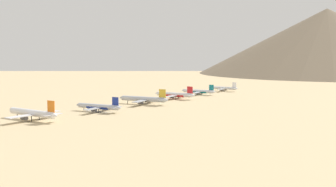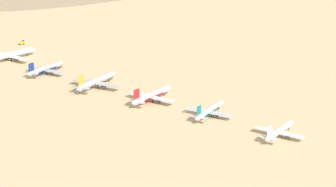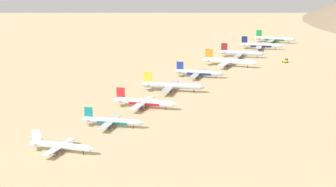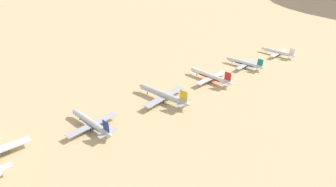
{
  "view_description": "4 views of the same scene",
  "coord_description": "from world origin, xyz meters",
  "px_view_note": "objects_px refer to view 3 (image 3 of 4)",
  "views": [
    {
      "loc": [
        -203.53,
        254.03,
        46.31
      ],
      "look_at": [
        -3.3,
        -111.37,
        4.32
      ],
      "focal_mm": 44.4,
      "sensor_mm": 36.0,
      "label": 1
    },
    {
      "loc": [
        -349.27,
        -337.11,
        137.72
      ],
      "look_at": [
        -10.06,
        -115.8,
        6.39
      ],
      "focal_mm": 67.96,
      "sensor_mm": 36.0,
      "label": 2
    },
    {
      "loc": [
        116.3,
        -488.92,
        105.39
      ],
      "look_at": [
        -7.72,
        -72.98,
        3.24
      ],
      "focal_mm": 68.09,
      "sensor_mm": 36.0,
      "label": 3
    },
    {
      "loc": [
        -136.07,
        68.94,
        98.92
      ],
      "look_at": [
        -9.81,
        -59.33,
        3.78
      ],
      "focal_mm": 29.53,
      "sensor_mm": 36.0,
      "label": 4
    }
  ],
  "objects_px": {
    "parked_jet_3": "(172,86)",
    "parked_jet_7": "(261,45)",
    "parked_jet_4": "(199,73)",
    "parked_jet_0": "(61,146)",
    "parked_jet_6": "(241,53)",
    "parked_jet_5": "(229,61)",
    "parked_jet_2": "(144,102)",
    "parked_jet_8": "(274,39)",
    "service_truck": "(285,60)",
    "parked_jet_1": "(112,121)"
  },
  "relations": [
    {
      "from": "parked_jet_0",
      "to": "parked_jet_5",
      "type": "bearing_deg",
      "value": 81.86
    },
    {
      "from": "parked_jet_2",
      "to": "parked_jet_4",
      "type": "bearing_deg",
      "value": 84.38
    },
    {
      "from": "parked_jet_1",
      "to": "parked_jet_3",
      "type": "xyz_separation_m",
      "value": [
        7.99,
        98.39,
        0.98
      ]
    },
    {
      "from": "parked_jet_4",
      "to": "parked_jet_5",
      "type": "bearing_deg",
      "value": 75.04
    },
    {
      "from": "parked_jet_0",
      "to": "parked_jet_1",
      "type": "relative_size",
      "value": 0.97
    },
    {
      "from": "service_truck",
      "to": "parked_jet_2",
      "type": "bearing_deg",
      "value": -109.91
    },
    {
      "from": "parked_jet_3",
      "to": "parked_jet_8",
      "type": "xyz_separation_m",
      "value": [
        40.97,
        259.53,
        -0.33
      ]
    },
    {
      "from": "parked_jet_3",
      "to": "parked_jet_5",
      "type": "bearing_deg",
      "value": 79.17
    },
    {
      "from": "parked_jet_4",
      "to": "parked_jet_3",
      "type": "bearing_deg",
      "value": -96.8
    },
    {
      "from": "parked_jet_1",
      "to": "parked_jet_7",
      "type": "bearing_deg",
      "value": 82.38
    },
    {
      "from": "parked_jet_3",
      "to": "parked_jet_0",
      "type": "bearing_deg",
      "value": -96.17
    },
    {
      "from": "parked_jet_2",
      "to": "parked_jet_3",
      "type": "bearing_deg",
      "value": 85.66
    },
    {
      "from": "parked_jet_6",
      "to": "parked_jet_5",
      "type": "bearing_deg",
      "value": -92.52
    },
    {
      "from": "parked_jet_3",
      "to": "service_truck",
      "type": "xyz_separation_m",
      "value": [
        66.22,
        142.39,
        -2.68
      ]
    },
    {
      "from": "parked_jet_4",
      "to": "parked_jet_0",
      "type": "bearing_deg",
      "value": -96.34
    },
    {
      "from": "parked_jet_0",
      "to": "parked_jet_6",
      "type": "xyz_separation_m",
      "value": [
        39.1,
        307.54,
        0.7
      ]
    },
    {
      "from": "parked_jet_3",
      "to": "parked_jet_7",
      "type": "distance_m",
      "value": 213.77
    },
    {
      "from": "parked_jet_1",
      "to": "parked_jet_8",
      "type": "distance_m",
      "value": 361.26
    },
    {
      "from": "parked_jet_0",
      "to": "parked_jet_6",
      "type": "height_order",
      "value": "parked_jet_6"
    },
    {
      "from": "parked_jet_3",
      "to": "parked_jet_7",
      "type": "height_order",
      "value": "parked_jet_3"
    },
    {
      "from": "parked_jet_2",
      "to": "parked_jet_7",
      "type": "distance_m",
      "value": 264.95
    },
    {
      "from": "parked_jet_4",
      "to": "service_truck",
      "type": "bearing_deg",
      "value": 55.52
    },
    {
      "from": "parked_jet_3",
      "to": "service_truck",
      "type": "bearing_deg",
      "value": 65.06
    },
    {
      "from": "parked_jet_8",
      "to": "parked_jet_1",
      "type": "bearing_deg",
      "value": -97.79
    },
    {
      "from": "parked_jet_0",
      "to": "parked_jet_1",
      "type": "distance_m",
      "value": 51.97
    },
    {
      "from": "parked_jet_2",
      "to": "parked_jet_0",
      "type": "bearing_deg",
      "value": -97.11
    },
    {
      "from": "parked_jet_1",
      "to": "parked_jet_5",
      "type": "xyz_separation_m",
      "value": [
        28.74,
        206.85,
        1.17
      ]
    },
    {
      "from": "parked_jet_8",
      "to": "parked_jet_0",
      "type": "bearing_deg",
      "value": -97.95
    },
    {
      "from": "parked_jet_6",
      "to": "service_truck",
      "type": "xyz_separation_m",
      "value": [
        43.3,
        -15.44,
        -2.33
      ]
    },
    {
      "from": "parked_jet_1",
      "to": "parked_jet_3",
      "type": "bearing_deg",
      "value": 85.36
    },
    {
      "from": "parked_jet_0",
      "to": "parked_jet_7",
      "type": "relative_size",
      "value": 0.84
    },
    {
      "from": "parked_jet_2",
      "to": "parked_jet_8",
      "type": "distance_m",
      "value": 313.91
    },
    {
      "from": "parked_jet_0",
      "to": "service_truck",
      "type": "bearing_deg",
      "value": 74.25
    },
    {
      "from": "parked_jet_4",
      "to": "parked_jet_6",
      "type": "relative_size",
      "value": 0.94
    },
    {
      "from": "parked_jet_0",
      "to": "parked_jet_4",
      "type": "relative_size",
      "value": 0.89
    },
    {
      "from": "parked_jet_1",
      "to": "parked_jet_4",
      "type": "distance_m",
      "value": 154.7
    },
    {
      "from": "parked_jet_2",
      "to": "parked_jet_4",
      "type": "relative_size",
      "value": 1.05
    },
    {
      "from": "parked_jet_3",
      "to": "parked_jet_6",
      "type": "xyz_separation_m",
      "value": [
        22.92,
        157.83,
        -0.35
      ]
    },
    {
      "from": "parked_jet_1",
      "to": "parked_jet_4",
      "type": "bearing_deg",
      "value": 84.58
    },
    {
      "from": "parked_jet_3",
      "to": "parked_jet_4",
      "type": "distance_m",
      "value": 56.01
    },
    {
      "from": "parked_jet_2",
      "to": "parked_jet_8",
      "type": "relative_size",
      "value": 0.97
    },
    {
      "from": "parked_jet_8",
      "to": "service_truck",
      "type": "relative_size",
      "value": 8.25
    },
    {
      "from": "parked_jet_8",
      "to": "parked_jet_2",
      "type": "bearing_deg",
      "value": -98.22
    },
    {
      "from": "parked_jet_4",
      "to": "parked_jet_8",
      "type": "relative_size",
      "value": 0.92
    },
    {
      "from": "parked_jet_6",
      "to": "parked_jet_7",
      "type": "height_order",
      "value": "parked_jet_6"
    },
    {
      "from": "parked_jet_7",
      "to": "parked_jet_0",
      "type": "bearing_deg",
      "value": -97.82
    },
    {
      "from": "parked_jet_3",
      "to": "parked_jet_6",
      "type": "bearing_deg",
      "value": 81.74
    },
    {
      "from": "parked_jet_6",
      "to": "parked_jet_7",
      "type": "relative_size",
      "value": 1.0
    },
    {
      "from": "parked_jet_1",
      "to": "service_truck",
      "type": "xyz_separation_m",
      "value": [
        74.22,
        240.78,
        -1.71
      ]
    },
    {
      "from": "parked_jet_6",
      "to": "parked_jet_3",
      "type": "bearing_deg",
      "value": -98.26
    }
  ]
}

